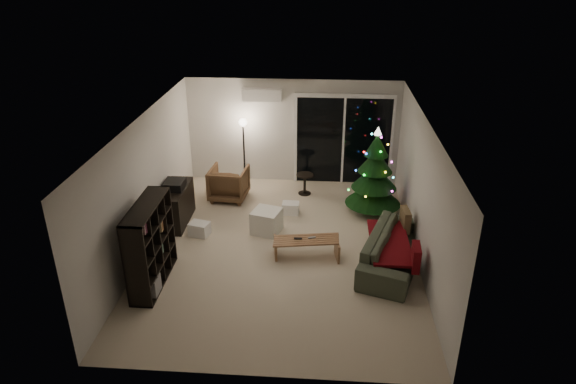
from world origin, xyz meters
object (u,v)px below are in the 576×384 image
at_px(sofa, 394,249).
at_px(coffee_table, 306,248).
at_px(armchair, 229,183).
at_px(bookshelf, 140,244).
at_px(christmas_tree, 375,171).
at_px(media_cabinet, 176,205).

height_order(sofa, coffee_table, sofa).
relative_size(armchair, coffee_table, 0.69).
xyz_separation_m(bookshelf, christmas_tree, (4.07, 2.88, 0.23)).
distance_m(media_cabinet, coffee_table, 2.97).
distance_m(bookshelf, christmas_tree, 5.00).
bearing_deg(sofa, bookshelf, 119.54).
bearing_deg(christmas_tree, armchair, 172.16).
distance_m(media_cabinet, sofa, 4.49).
bearing_deg(armchair, media_cabinet, 58.65).
distance_m(bookshelf, media_cabinet, 2.16).
xyz_separation_m(media_cabinet, armchair, (0.88, 1.19, -0.01)).
bearing_deg(christmas_tree, coffee_table, -125.11).
bearing_deg(coffee_table, bookshelf, -169.56).
distance_m(bookshelf, armchair, 3.46).
relative_size(media_cabinet, armchair, 1.49).
distance_m(bookshelf, coffee_table, 2.94).
bearing_deg(bookshelf, christmas_tree, 54.23).
bearing_deg(armchair, sofa, 148.99).
bearing_deg(media_cabinet, christmas_tree, 10.09).
relative_size(bookshelf, media_cabinet, 1.19).
height_order(armchair, christmas_tree, christmas_tree).
bearing_deg(bookshelf, sofa, 29.83).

